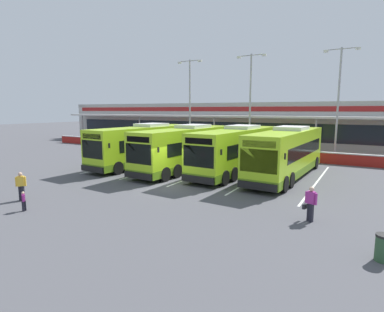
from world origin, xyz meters
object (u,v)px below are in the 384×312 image
object	(u,v)px
litter_bin	(384,248)
lamp_post_centre	(250,98)
coach_bus_left_centre	(187,149)
coach_bus_centre	(237,150)
coach_bus_leftmost	(145,145)
coach_bus_right_centre	(287,153)
lamp_post_east	(338,97)
pedestrian_with_handbag	(310,203)
pedestrian_child	(24,201)
lamp_post_west	(190,99)
pedestrian_in_dark_coat	(21,185)

from	to	relation	value
litter_bin	lamp_post_centre	bearing A→B (deg)	120.10
coach_bus_left_centre	coach_bus_centre	xyz separation A→B (m)	(4.12, 1.04, 0.00)
coach_bus_leftmost	coach_bus_left_centre	world-z (taller)	same
coach_bus_right_centre	lamp_post_east	bearing A→B (deg)	77.24
coach_bus_left_centre	lamp_post_centre	size ratio (longest dim) A/B	1.11
lamp_post_centre	lamp_post_east	size ratio (longest dim) A/B	1.00
pedestrian_with_handbag	lamp_post_centre	distance (m)	21.55
coach_bus_centre	pedestrian_child	bearing A→B (deg)	-110.95
pedestrian_with_handbag	litter_bin	size ratio (longest dim) A/B	1.74
coach_bus_centre	lamp_post_west	xyz separation A→B (m)	(-10.13, 9.66, 4.50)
pedestrian_child	lamp_post_centre	bearing A→B (deg)	82.63
coach_bus_centre	pedestrian_child	distance (m)	15.64
lamp_post_west	lamp_post_east	xyz separation A→B (m)	(16.39, 0.96, 0.00)
lamp_post_west	lamp_post_centre	xyz separation A→B (m)	(7.69, -0.01, 0.00)
pedestrian_in_dark_coat	lamp_post_centre	distance (m)	24.33
pedestrian_child	lamp_post_east	bearing A→B (deg)	64.82
coach_bus_left_centre	coach_bus_right_centre	bearing A→B (deg)	8.93
lamp_post_centre	coach_bus_right_centre	bearing A→B (deg)	-56.00
coach_bus_right_centre	lamp_post_west	bearing A→B (deg)	146.11
coach_bus_leftmost	pedestrian_in_dark_coat	world-z (taller)	coach_bus_leftmost
coach_bus_left_centre	coach_bus_centre	distance (m)	4.25
pedestrian_with_handbag	litter_bin	distance (m)	3.91
pedestrian_child	lamp_post_west	size ratio (longest dim) A/B	0.09
coach_bus_right_centre	pedestrian_with_handbag	distance (m)	9.70
coach_bus_leftmost	pedestrian_in_dark_coat	distance (m)	12.71
pedestrian_in_dark_coat	litter_bin	xyz separation A→B (m)	(17.29, 1.94, -0.41)
pedestrian_in_dark_coat	lamp_post_centre	size ratio (longest dim) A/B	0.15
coach_bus_leftmost	pedestrian_in_dark_coat	xyz separation A→B (m)	(1.29, -12.61, -0.91)
coach_bus_right_centre	pedestrian_with_handbag	bearing A→B (deg)	-70.72
coach_bus_right_centre	pedestrian_with_handbag	world-z (taller)	coach_bus_right_centre
coach_bus_leftmost	pedestrian_child	distance (m)	14.03
coach_bus_leftmost	coach_bus_centre	bearing A→B (deg)	6.18
coach_bus_left_centre	litter_bin	xyz separation A→B (m)	(14.00, -10.58, -1.32)
coach_bus_right_centre	lamp_post_centre	size ratio (longest dim) A/B	1.11
pedestrian_with_handbag	coach_bus_leftmost	bearing A→B (deg)	153.29
litter_bin	lamp_post_east	bearing A→B (deg)	99.24
lamp_post_west	coach_bus_left_centre	bearing A→B (deg)	-60.66
coach_bus_centre	litter_bin	size ratio (longest dim) A/B	13.18
pedestrian_with_handbag	pedestrian_in_dark_coat	world-z (taller)	same
coach_bus_leftmost	lamp_post_east	distance (m)	19.44
pedestrian_in_dark_coat	lamp_post_centre	bearing A→B (deg)	77.91
coach_bus_left_centre	coach_bus_centre	bearing A→B (deg)	14.12
lamp_post_west	litter_bin	bearing A→B (deg)	-46.75
coach_bus_right_centre	pedestrian_in_dark_coat	size ratio (longest dim) A/B	7.57
coach_bus_centre	lamp_post_west	size ratio (longest dim) A/B	1.11
litter_bin	coach_bus_centre	bearing A→B (deg)	130.38
coach_bus_right_centre	pedestrian_in_dark_coat	bearing A→B (deg)	-129.41
lamp_post_west	lamp_post_east	bearing A→B (deg)	3.34
coach_bus_centre	litter_bin	distance (m)	15.30
lamp_post_east	litter_bin	world-z (taller)	lamp_post_east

